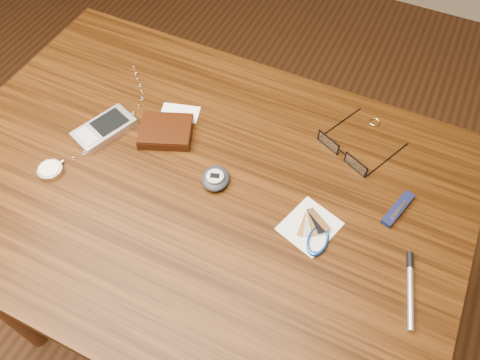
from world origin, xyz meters
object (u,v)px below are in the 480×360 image
at_px(pedometer, 215,178).
at_px(pocket_watch, 55,166).
at_px(desk, 199,209).
at_px(eyeglasses, 344,152).
at_px(silver_pen, 410,284).
at_px(wallet_and_card, 166,131).
at_px(pocket_knife, 398,209).
at_px(pda_phone, 104,129).
at_px(notepad_keys, 314,232).

bearing_deg(pedometer, pocket_watch, -160.34).
relative_size(desk, eyeglasses, 5.90).
bearing_deg(pocket_watch, silver_pen, 4.92).
relative_size(pedometer, silver_pen, 0.55).
height_order(wallet_and_card, silver_pen, wallet_and_card).
bearing_deg(pocket_knife, pedometer, -165.32).
distance_m(eyeglasses, pocket_knife, 0.15).
bearing_deg(eyeglasses, pocket_watch, -151.38).
bearing_deg(silver_pen, pocket_watch, -175.08).
bearing_deg(pocket_knife, eyeglasses, 148.66).
xyz_separation_m(eyeglasses, silver_pen, (0.18, -0.21, -0.01)).
relative_size(wallet_and_card, pda_phone, 1.16).
xyz_separation_m(desk, pocket_knife, (0.36, 0.10, 0.11)).
distance_m(pocket_watch, pda_phone, 0.12).
xyz_separation_m(wallet_and_card, notepad_keys, (0.35, -0.08, -0.01)).
relative_size(pda_phone, notepad_keys, 1.18).
xyz_separation_m(pda_phone, pocket_knife, (0.58, 0.07, -0.00)).
relative_size(pda_phone, pocket_knife, 1.54).
bearing_deg(notepad_keys, silver_pen, -7.25).
distance_m(pocket_watch, pocket_knife, 0.64).
bearing_deg(pda_phone, silver_pen, -5.31).
bearing_deg(pocket_knife, notepad_keys, -137.52).
distance_m(pocket_watch, notepad_keys, 0.50).
relative_size(wallet_and_card, eyeglasses, 0.91).
bearing_deg(wallet_and_card, silver_pen, -11.58).
relative_size(notepad_keys, silver_pen, 0.86).
bearing_deg(pda_phone, notepad_keys, -4.58).
xyz_separation_m(desk, notepad_keys, (0.24, -0.01, 0.11)).
xyz_separation_m(eyeglasses, pocket_watch, (-0.49, -0.27, -0.01)).
distance_m(eyeglasses, pda_phone, 0.48).
height_order(wallet_and_card, pocket_knife, wallet_and_card).
height_order(eyeglasses, pedometer, eyeglasses).
relative_size(wallet_and_card, silver_pen, 1.17).
height_order(pocket_watch, pedometer, pedometer).
distance_m(pda_phone, silver_pen, 0.64).
xyz_separation_m(pocket_watch, pedometer, (0.29, 0.10, 0.00)).
xyz_separation_m(pocket_knife, silver_pen, (0.05, -0.13, -0.00)).
height_order(pda_phone, pedometer, pedometer).
distance_m(wallet_and_card, pocket_knife, 0.47).
bearing_deg(wallet_and_card, notepad_keys, -13.70).
relative_size(wallet_and_card, pedometer, 2.13).
relative_size(pedometer, notepad_keys, 0.64).
xyz_separation_m(pda_phone, silver_pen, (0.64, -0.06, -0.00)).
xyz_separation_m(desk, silver_pen, (0.41, -0.03, 0.11)).
bearing_deg(pda_phone, eyeglasses, 18.11).
xyz_separation_m(desk, pocket_watch, (-0.25, -0.09, 0.11)).
relative_size(desk, pocket_knife, 11.52).
xyz_separation_m(wallet_and_card, pedometer, (0.14, -0.06, -0.00)).
xyz_separation_m(desk, pedometer, (0.04, 0.02, 0.11)).
distance_m(wallet_and_card, pda_phone, 0.13).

